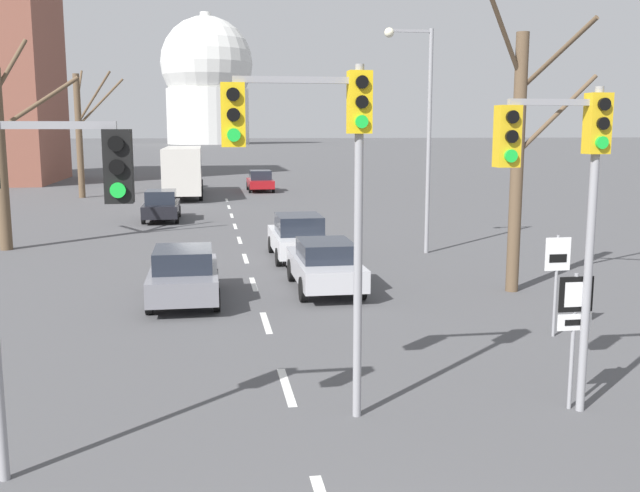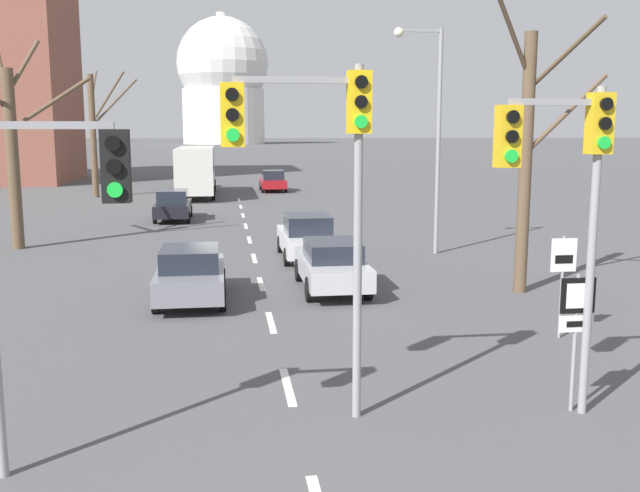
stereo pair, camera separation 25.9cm
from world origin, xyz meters
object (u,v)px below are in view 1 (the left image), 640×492
Objects in this scene: street_lamp_right at (421,119)px; speed_limit_sign at (557,269)px; sedan_distant_centre at (325,264)px; traffic_signal_centre_tall at (318,154)px; sedan_mid_centre at (260,181)px; sedan_near_right at (298,237)px; sedan_far_right at (184,274)px; city_bus at (183,168)px; sedan_near_left at (161,205)px; sedan_far_left at (182,178)px; route_sign_post at (574,318)px; traffic_signal_near_left at (32,201)px; traffic_signal_near_right at (565,170)px.

speed_limit_sign is at bearing -91.08° from street_lamp_right.
street_lamp_right is 1.88× the size of sedan_distant_centre.
traffic_signal_centre_tall reaches higher than sedan_mid_centre.
sedan_near_right reaches higher than sedan_mid_centre.
traffic_signal_centre_tall is 10.19m from sedan_distant_centre.
sedan_far_right is 32.08m from city_bus.
sedan_near_right is (5.65, -12.25, 0.03)m from sedan_near_left.
traffic_signal_centre_tall is 1.34× the size of sedan_far_right.
sedan_near_left is at bearing 108.10° from sedan_distant_centre.
sedan_far_left is 8.20m from city_bus.
sedan_far_right is (-2.39, 8.61, -3.57)m from traffic_signal_centre_tall.
traffic_signal_centre_tall is 1.26× the size of sedan_near_left.
traffic_signal_near_left is at bearing -172.33° from route_sign_post.
route_sign_post is at bearing -113.75° from speed_limit_sign.
sedan_near_left is at bearing 113.71° from speed_limit_sign.
traffic_signal_near_right reaches higher than city_bus.
sedan_mid_centre is (-1.51, 44.43, -3.27)m from traffic_signal_near_right.
traffic_signal_centre_tall is at bearing -96.17° from sedan_near_right.
sedan_near_left reaches higher than sedan_far_right.
sedan_mid_centre is at bearing 86.83° from traffic_signal_centre_tall.
sedan_distant_centre is at bearing 79.82° from traffic_signal_centre_tall.
sedan_near_right reaches higher than sedan_far_left.
sedan_far_right is 4.16m from sedan_distant_centre.
sedan_mid_centre reaches higher than sedan_near_left.
speed_limit_sign is at bearing 31.98° from traffic_signal_centre_tall.
traffic_signal_near_right is 0.94× the size of traffic_signal_centre_tall.
sedan_distant_centre is at bearing -128.83° from street_lamp_right.
sedan_far_left is (0.39, 21.79, 0.00)m from sedan_near_left.
traffic_signal_near_left is (-3.96, -1.39, -0.53)m from traffic_signal_centre_tall.
city_bus reaches higher than speed_limit_sign.
traffic_signal_centre_tall reaches higher than sedan_far_right.
sedan_far_left is at bearing 106.56° from street_lamp_right.
traffic_signal_centre_tall is at bearing -148.02° from speed_limit_sign.
sedan_far_left is (-3.66, 48.75, -3.54)m from traffic_signal_centre_tall.
sedan_far_right is at bearing -143.09° from street_lamp_right.
traffic_signal_centre_tall reaches higher than traffic_signal_near_left.
route_sign_post is 1.00× the size of speed_limit_sign.
street_lamp_right is at bearing 51.17° from sedan_distant_centre.
speed_limit_sign reaches higher than sedan_far_left.
speed_limit_sign is at bearing -77.73° from sedan_far_left.
route_sign_post is 0.52× the size of sedan_near_right.
traffic_signal_near_right is 1.19× the size of sedan_near_left.
sedan_near_right reaches higher than sedan_far_right.
city_bus is (-4.86, 25.94, 1.22)m from sedan_near_right.
sedan_far_right is at bearing 125.19° from traffic_signal_near_right.
street_lamp_right is at bearing 36.91° from sedan_far_right.
city_bus is (0.69, 42.05, -1.76)m from traffic_signal_near_left.
street_lamp_right is at bearing -82.33° from sedan_mid_centre.
street_lamp_right is at bearing 58.14° from traffic_signal_near_left.
speed_limit_sign is (10.07, 5.20, -2.21)m from traffic_signal_near_left.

